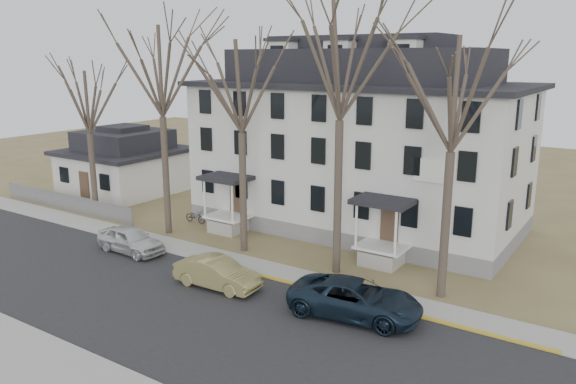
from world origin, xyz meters
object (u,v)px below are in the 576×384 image
Objects in this scene: tree_bungalow at (87,98)px; tree_mid_right at (455,86)px; boarding_house at (358,144)px; tree_center at (341,50)px; tree_far_left at (160,65)px; car_tan at (217,274)px; tree_mid_left at (241,80)px; bicycle_left at (195,217)px; car_navy at (355,300)px; car_silver at (131,240)px; small_house at (125,164)px.

tree_mid_right is at bearing 0.00° from tree_bungalow.
tree_mid_right is 24.54m from tree_bungalow.
tree_center reaches higher than boarding_house.
tree_far_left is at bearing 0.00° from tree_bungalow.
tree_far_left is 13.60m from car_tan.
bicycle_left is at bearing 157.82° from tree_mid_left.
tree_mid_left reaches higher than tree_bungalow.
tree_far_left reaches higher than tree_mid_right.
tree_mid_left is 2.25× the size of car_navy.
tree_center is 15.63m from car_silver.
boarding_house is at bearing 136.19° from tree_mid_right.
bicycle_left is at bearing 58.81° from car_navy.
tree_bungalow is at bearing 180.00° from tree_mid_left.
car_navy is at bearing -85.31° from car_tan.
tree_center is at bearing 29.64° from car_navy.
boarding_house reaches higher than car_silver.
tree_center reaches higher than bicycle_left.
car_silver is at bearing -160.75° from tree_center.
tree_far_left is at bearing 180.00° from tree_mid_left.
tree_bungalow is at bearing 180.00° from tree_far_left.
car_navy is (6.13, -12.24, -4.59)m from boarding_house.
tree_center reaches higher than tree_mid_right.
small_house is 19.53m from tree_mid_left.
tree_mid_left is 10.92m from car_silver.
car_tan is at bearing -93.35° from boarding_house.
car_navy is (26.13, -10.29, -1.46)m from small_house.
car_tan reaches higher than bicycle_left.
car_navy is 3.44× the size of bicycle_left.
small_house is at bearing 159.97° from tree_mid_left.
tree_center is at bearing -39.71° from car_tan.
small_house is at bearing 51.66° from car_silver.
tree_far_left reaches higher than car_tan.
boarding_house is 1.93× the size of tree_bungalow.
small_house is 28.12m from car_navy.
boarding_house is 4.79× the size of car_tan.
boarding_house is 14.44m from car_navy.
tree_far_left is 1.08× the size of tree_mid_right.
tree_center reaches higher than tree_mid_left.
tree_far_left is at bearing -29.39° from small_house.
bicycle_left is (7.04, 2.43, -7.69)m from tree_bungalow.
bicycle_left is at bearing -18.84° from small_house.
boarding_house reaches higher than car_tan.
tree_far_left is at bearing 15.39° from car_silver.
small_house is 25.41m from tree_center.
tree_far_left is (-9.00, -8.15, 4.96)m from boarding_house.
tree_far_left reaches higher than boarding_house.
boarding_house is 12.62× the size of bicycle_left.
boarding_house is 1.52× the size of tree_far_left.
car_silver is (0.94, -3.86, -9.61)m from tree_far_left.
tree_far_left is 3.17× the size of car_silver.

